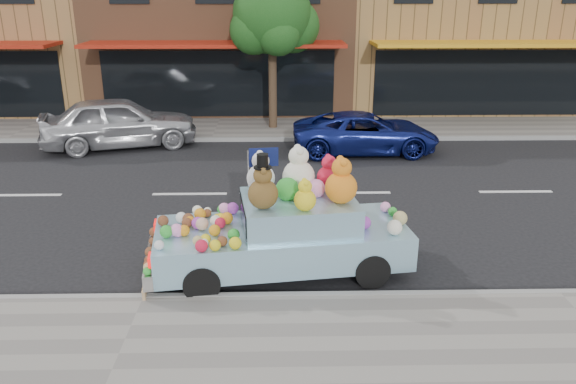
{
  "coord_description": "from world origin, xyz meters",
  "views": [
    {
      "loc": [
        2.13,
        -12.85,
        4.71
      ],
      "look_at": [
        2.33,
        -3.34,
        1.25
      ],
      "focal_mm": 35.0,
      "sensor_mm": 36.0,
      "label": 1
    }
  ],
  "objects_px": {
    "car_blue": "(366,133)",
    "art_car": "(284,229)",
    "street_tree": "(273,21)",
    "car_silver": "(119,122)"
  },
  "relations": [
    {
      "from": "art_car",
      "to": "street_tree",
      "type": "bearing_deg",
      "value": 83.57
    },
    {
      "from": "car_blue",
      "to": "art_car",
      "type": "height_order",
      "value": "art_car"
    },
    {
      "from": "street_tree",
      "to": "car_blue",
      "type": "bearing_deg",
      "value": -46.26
    },
    {
      "from": "art_car",
      "to": "car_silver",
      "type": "bearing_deg",
      "value": 113.38
    },
    {
      "from": "car_blue",
      "to": "street_tree",
      "type": "bearing_deg",
      "value": 42.88
    },
    {
      "from": "street_tree",
      "to": "car_silver",
      "type": "distance_m",
      "value": 6.01
    },
    {
      "from": "car_silver",
      "to": "car_blue",
      "type": "xyz_separation_m",
      "value": [
        7.58,
        -0.74,
        -0.19
      ]
    },
    {
      "from": "street_tree",
      "to": "art_car",
      "type": "xyz_separation_m",
      "value": [
        0.21,
        -10.52,
        -2.89
      ]
    },
    {
      "from": "street_tree",
      "to": "car_blue",
      "type": "relative_size",
      "value": 1.19
    },
    {
      "from": "art_car",
      "to": "car_blue",
      "type": "bearing_deg",
      "value": 63.71
    }
  ]
}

